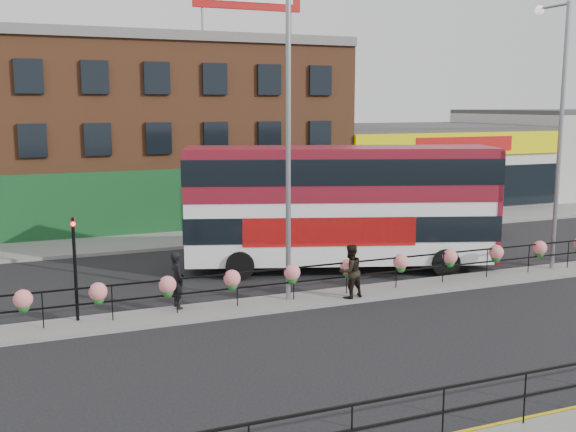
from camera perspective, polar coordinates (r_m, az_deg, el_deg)
name	(u,v)px	position (r m, az deg, el deg)	size (l,w,h in m)	color
ground	(320,300)	(23.45, 2.76, -7.16)	(120.00, 120.00, 0.00)	black
north_pavement	(222,236)	(34.39, -5.61, -1.71)	(60.00, 4.00, 0.15)	gray
median	(320,298)	(23.43, 2.76, -6.98)	(60.00, 1.60, 0.15)	gray
yellow_line_inner	(510,421)	(15.74, 18.27, -16.17)	(60.00, 0.10, 0.01)	gold
yellow_line_outer	(516,425)	(15.62, 18.71, -16.40)	(60.00, 0.10, 0.01)	gold
brick_building	(116,132)	(40.76, -14.37, 6.93)	(25.00, 12.21, 10.30)	brown
supermarket	(410,163)	(47.83, 10.31, 4.42)	(15.00, 12.25, 5.30)	silver
warehouse_east	(573,151)	(57.09, 22.96, 5.12)	(14.50, 12.00, 6.30)	#B4B3AF
median_railing	(321,271)	(23.17, 2.78, -4.67)	(30.04, 0.56, 1.23)	black
south_railing	(444,402)	(13.93, 13.04, -15.09)	(20.04, 0.05, 1.12)	black
double_decker_bus	(341,195)	(27.20, 4.51, 1.77)	(12.66, 6.71, 5.02)	white
car	(464,223)	(35.41, 14.69, -0.56)	(4.76, 2.96, 1.48)	black
pedestrian_a	(177,280)	(22.15, -9.36, -5.35)	(0.53, 0.73, 1.87)	black
pedestrian_b	(350,271)	(23.09, 5.29, -4.68)	(1.02, 0.87, 1.85)	black
lamp_column_west	(285,110)	(22.35, -0.24, 8.97)	(0.39, 1.88, 10.73)	gray
lamp_column_east	(557,113)	(28.75, 21.79, 8.08)	(0.38, 1.83, 10.46)	gray
traffic_light_median	(74,246)	(21.27, -17.67, -2.46)	(0.15, 0.28, 3.65)	black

